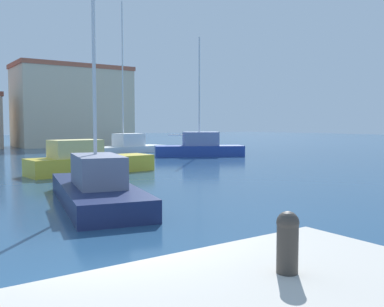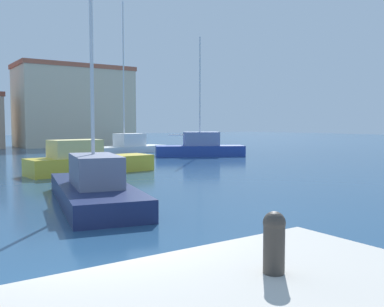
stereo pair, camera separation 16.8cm
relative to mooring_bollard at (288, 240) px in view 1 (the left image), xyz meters
The scene contains 7 objects.
water 26.77m from the mooring_bollard, 58.11° to the left, with size 160.00×160.00×0.00m, color navy.
mooring_bollard is the anchor object (origin of this frame).
sailboat_navy_distant_east 10.86m from the mooring_bollard, 78.24° to the left, with size 3.79×7.79×10.15m.
motorboat_yellow_far_right 19.92m from the mooring_bollard, 74.72° to the left, with size 6.99×2.49×1.84m.
sailboat_white_near_pier 35.94m from the mooring_bollard, 66.86° to the left, with size 8.96×4.35×13.64m.
sailboat_blue_behind_lamppost 31.15m from the mooring_bollard, 56.01° to the left, with size 7.42×5.19×9.73m.
yacht_club 50.21m from the mooring_bollard, 73.18° to the left, with size 13.32×7.05×9.56m.
Camera 1 is at (-2.44, -5.75, 2.71)m, focal length 40.31 mm.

